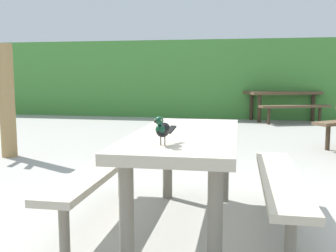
# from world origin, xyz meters

# --- Properties ---
(ground_plane) EXTENTS (60.00, 60.00, 0.00)m
(ground_plane) POSITION_xyz_m (0.00, 0.00, 0.00)
(ground_plane) COLOR #A3A099
(hedge_wall) EXTENTS (28.00, 1.76, 2.06)m
(hedge_wall) POSITION_xyz_m (0.00, 8.41, 1.03)
(hedge_wall) COLOR #428438
(hedge_wall) RESTS_ON ground
(picnic_table_foreground) EXTENTS (1.71, 1.81, 0.74)m
(picnic_table_foreground) POSITION_xyz_m (-0.32, -0.04, 0.56)
(picnic_table_foreground) COLOR #B2A893
(picnic_table_foreground) RESTS_ON ground
(bird_grackle) EXTENTS (0.10, 0.28, 0.18)m
(bird_grackle) POSITION_xyz_m (-0.38, -0.62, 0.84)
(bird_grackle) COLOR black
(bird_grackle) RESTS_ON picnic_table_foreground
(picnic_table_mid_right) EXTENTS (2.19, 2.17, 0.74)m
(picnic_table_mid_right) POSITION_xyz_m (1.00, 7.45, 0.56)
(picnic_table_mid_right) COLOR brown
(picnic_table_mid_right) RESTS_ON ground
(stalk_post_left_side) EXTENTS (0.44, 0.44, 1.59)m
(stalk_post_left_side) POSITION_xyz_m (-3.19, 2.09, 0.80)
(stalk_post_left_side) COLOR #997A4C
(stalk_post_left_side) RESTS_ON ground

